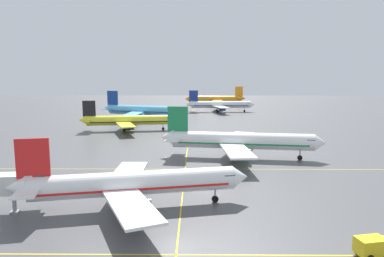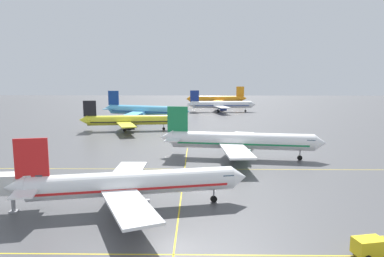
% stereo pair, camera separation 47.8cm
% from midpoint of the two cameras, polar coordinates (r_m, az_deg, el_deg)
% --- Properties ---
extents(ground_plane, '(600.00, 600.00, 0.00)m').
position_cam_midpoint_polar(ground_plane, '(42.17, -2.43, -18.11)').
color(ground_plane, '#4C4C4F').
extents(airliner_front_gate, '(33.90, 28.78, 10.60)m').
position_cam_midpoint_polar(airliner_front_gate, '(52.20, -9.40, -8.63)').
color(airliner_front_gate, white).
rests_on(airliner_front_gate, ground).
extents(airliner_second_row, '(37.66, 32.20, 11.71)m').
position_cam_midpoint_polar(airliner_second_row, '(82.55, 7.73, -1.98)').
color(airliner_second_row, white).
rests_on(airliner_second_row, ground).
extents(airliner_third_row, '(33.52, 28.67, 10.42)m').
position_cam_midpoint_polar(airliner_third_row, '(124.46, -9.93, 1.28)').
color(airliner_third_row, yellow).
rests_on(airliner_third_row, ground).
extents(airliner_far_left_stand, '(38.45, 32.82, 12.18)m').
position_cam_midpoint_polar(airliner_far_left_stand, '(153.04, -7.36, 2.88)').
color(airliner_far_left_stand, '#5BB7E5').
rests_on(airliner_far_left_stand, ground).
extents(airliner_far_right_stand, '(35.77, 30.87, 11.13)m').
position_cam_midpoint_polar(airliner_far_right_stand, '(186.05, 4.70, 3.80)').
color(airliner_far_right_stand, white).
rests_on(airliner_far_right_stand, ground).
extents(airliner_distant_taxiway, '(38.00, 32.92, 11.86)m').
position_cam_midpoint_polar(airliner_distant_taxiway, '(226.21, 4.02, 4.69)').
color(airliner_distant_taxiway, orange).
rests_on(airliner_distant_taxiway, ground).
extents(taxiway_markings, '(115.11, 77.10, 0.01)m').
position_cam_midpoint_polar(taxiway_markings, '(56.47, -1.54, -11.05)').
color(taxiway_markings, yellow).
rests_on(taxiway_markings, ground).
extents(service_truck_red_van, '(4.40, 2.82, 2.10)m').
position_cam_midpoint_polar(service_truck_red_van, '(43.79, 27.11, -16.33)').
color(service_truck_red_van, yellow).
rests_on(service_truck_red_van, ground).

